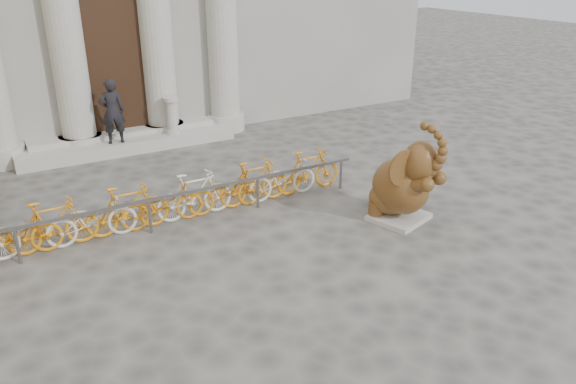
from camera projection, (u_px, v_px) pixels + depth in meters
ground at (302, 321)px, 8.45m from camera, size 80.00×80.00×0.00m
entrance_steps at (128, 143)px, 15.86m from camera, size 6.00×1.20×0.36m
elephant_statue at (403, 185)px, 11.38m from camera, size 1.44×1.72×2.17m
bike_rack at (144, 205)px, 11.14m from camera, size 9.56×0.53×1.00m
pedestrian at (112, 111)px, 14.97m from camera, size 0.68×0.48×1.76m
balustrade_post at (172, 117)px, 15.93m from camera, size 0.43×0.43×1.05m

